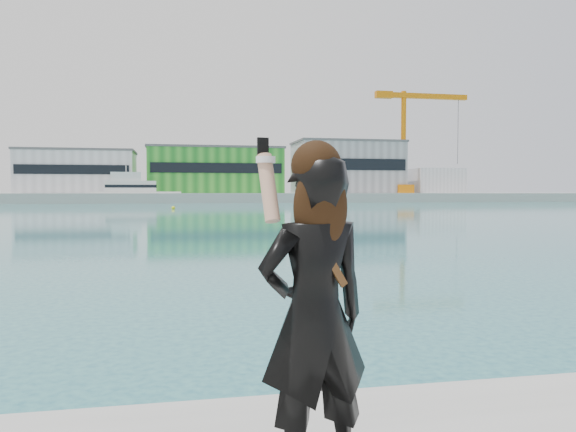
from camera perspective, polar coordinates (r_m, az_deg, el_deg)
name	(u,v)px	position (r m, az deg, el deg)	size (l,w,h in m)	color
far_quay	(180,197)	(133.12, -10.94, 1.87)	(320.00, 40.00, 2.00)	#9E9E99
warehouse_white	(78,172)	(132.80, -20.51, 4.24)	(24.48, 15.35, 9.50)	silver
warehouse_green	(215,170)	(131.50, -7.45, 4.62)	(30.60, 16.36, 10.50)	#208225
warehouse_grey_right	(347,167)	(137.53, 6.02, 4.95)	(25.50, 15.35, 12.50)	gray
ancillary_shed	(434,181)	(143.77, 14.66, 3.47)	(12.00, 10.00, 6.00)	silver
dock_crane	(408,138)	(137.01, 12.11, 7.77)	(23.00, 4.00, 24.00)	orange
flagpole_right	(280,173)	(126.34, -0.82, 4.40)	(1.28, 0.16, 8.00)	silver
motor_yacht	(134,192)	(118.16, -15.40, 2.39)	(17.84, 5.77, 8.22)	white
buoy_near	(173,209)	(76.76, -11.58, 0.70)	(0.50, 0.50, 0.50)	yellow
woman	(314,307)	(3.00, 2.69, -9.25)	(0.70, 0.53, 1.82)	black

